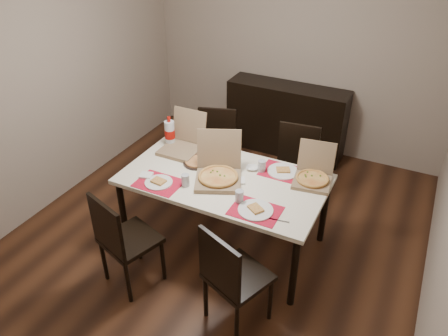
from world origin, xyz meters
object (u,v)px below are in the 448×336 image
at_px(pizza_box_center, 218,174).
at_px(soda_bottle, 170,133).
at_px(sideboard, 286,119).
at_px(dip_bowl, 252,168).
at_px(chair_near_left, 122,238).
at_px(chair_near_right, 231,276).
at_px(chair_far_left, 216,147).
at_px(chair_far_right, 294,166).
at_px(dining_table, 224,184).

xyz_separation_m(pizza_box_center, soda_bottle, (-0.72, 0.35, 0.07)).
bearing_deg(sideboard, dip_bowl, -81.36).
bearing_deg(sideboard, chair_near_left, -98.29).
relative_size(sideboard, dip_bowl, 14.10).
xyz_separation_m(sideboard, dip_bowl, (0.26, -1.73, 0.31)).
relative_size(chair_near_right, soda_bottle, 3.03).
relative_size(sideboard, chair_near_right, 1.61).
bearing_deg(chair_near_left, chair_near_right, 1.76).
height_order(chair_far_left, chair_far_right, same).
xyz_separation_m(chair_near_right, chair_far_left, (-0.99, 1.65, 0.00)).
bearing_deg(pizza_box_center, chair_far_left, 119.01).
bearing_deg(chair_near_left, sideboard, 81.71).
distance_m(chair_far_left, soda_bottle, 0.68).
xyz_separation_m(chair_near_left, soda_bottle, (-0.25, 1.16, 0.37)).
bearing_deg(chair_far_left, pizza_box_center, -60.99).
relative_size(dining_table, chair_near_left, 1.94).
xyz_separation_m(sideboard, chair_near_right, (0.57, -2.79, 0.06)).
distance_m(chair_near_right, dip_bowl, 1.14).
xyz_separation_m(chair_far_left, chair_far_right, (0.91, 0.03, 0.00)).
height_order(chair_near_left, dip_bowl, chair_near_left).
distance_m(dining_table, dip_bowl, 0.30).
bearing_deg(chair_far_left, dip_bowl, -40.49).
bearing_deg(pizza_box_center, chair_near_left, -120.23).
bearing_deg(sideboard, chair_near_right, -78.53).
relative_size(dip_bowl, soda_bottle, 0.35).
bearing_deg(sideboard, soda_bottle, -111.58).
xyz_separation_m(chair_near_left, chair_near_right, (0.98, 0.03, 0.00)).
height_order(chair_near_right, chair_far_right, same).
distance_m(chair_near_right, soda_bottle, 1.71).
relative_size(chair_far_right, soda_bottle, 3.03).
xyz_separation_m(chair_near_right, pizza_box_center, (-0.51, 0.78, 0.30)).
relative_size(chair_far_left, chair_far_right, 1.00).
distance_m(sideboard, soda_bottle, 1.84).
distance_m(sideboard, chair_far_right, 1.22).
relative_size(dining_table, pizza_box_center, 3.21).
bearing_deg(chair_far_right, chair_far_left, -178.39).
xyz_separation_m(dip_bowl, soda_bottle, (-0.92, 0.06, 0.12)).
xyz_separation_m(dining_table, dip_bowl, (0.17, 0.24, 0.08)).
xyz_separation_m(dining_table, pizza_box_center, (-0.03, -0.05, 0.13)).
relative_size(pizza_box_center, soda_bottle, 1.83).
distance_m(dining_table, soda_bottle, 0.83).
bearing_deg(dip_bowl, dining_table, -125.69).
distance_m(sideboard, chair_far_left, 1.22).
xyz_separation_m(dining_table, chair_far_left, (-0.51, 0.82, -0.17)).
height_order(dining_table, chair_near_left, chair_near_left).
relative_size(chair_near_left, dip_bowl, 8.74).
distance_m(chair_far_left, chair_far_right, 0.91).
distance_m(chair_near_right, chair_far_left, 1.92).
xyz_separation_m(chair_far_left, soda_bottle, (-0.24, -0.52, 0.37)).
relative_size(chair_near_right, chair_far_right, 1.00).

